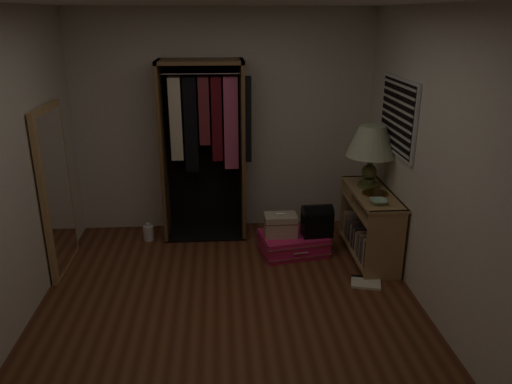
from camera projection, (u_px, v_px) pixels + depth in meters
ground at (230, 313)px, 4.45m from camera, size 4.00×4.00×0.00m
room_walls at (236, 149)px, 3.99m from camera, size 3.52×4.02×2.60m
console_bookshelf at (369, 222)px, 5.40m from camera, size 0.42×1.12×0.75m
open_wardrobe at (206, 135)px, 5.68m from camera, size 1.03×0.50×2.05m
floor_mirror at (56, 191)px, 4.98m from camera, size 0.06×0.80×1.70m
pink_suitcase at (293, 243)px, 5.55m from camera, size 0.80×0.64×0.22m
train_case at (281, 225)px, 5.45m from camera, size 0.36×0.25×0.26m
black_bag at (317, 220)px, 5.43m from camera, size 0.34×0.23×0.35m
table_lamp at (372, 142)px, 5.25m from camera, size 0.65×0.65×0.67m
brass_tray at (375, 193)px, 5.18m from camera, size 0.31×0.31×0.02m
ceramic_bowl at (378, 202)px, 4.91m from camera, size 0.19×0.19×0.04m
white_jug at (149, 233)px, 5.86m from camera, size 0.13×0.13×0.21m
floor_book at (366, 282)px, 4.94m from camera, size 0.34×0.30×0.03m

